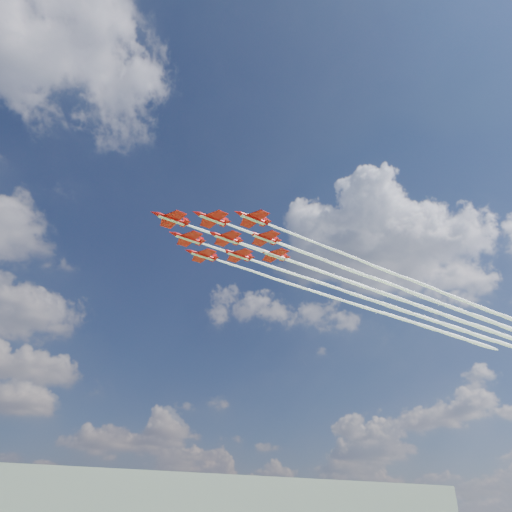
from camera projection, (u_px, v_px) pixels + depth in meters
The scene contains 9 objects.
jet_lead at pixel (366, 287), 175.82m from camera, with size 161.19×9.65×2.81m.
jet_row2_port at pixel (398, 287), 175.72m from camera, with size 161.19×9.65×2.81m.
jet_row2_starb at pixel (369, 299), 185.23m from camera, with size 161.19×9.65×2.81m.
jet_row3_port at pixel (429, 287), 175.62m from camera, with size 161.19×9.65×2.81m.
jet_row3_centre at pixel (399, 299), 185.13m from camera, with size 161.19×9.65×2.81m.
jet_row3_starb at pixel (372, 310), 194.65m from camera, with size 161.19×9.65×2.81m.
jet_row4_port at pixel (429, 299), 185.03m from camera, with size 161.19×9.65×2.81m.
jet_row4_starb at pixel (400, 309), 194.55m from camera, with size 161.19×9.65×2.81m.
jet_tail at pixel (429, 309), 194.45m from camera, with size 161.19×9.65×2.81m.
Camera 1 is at (-68.06, -107.00, 4.00)m, focal length 35.00 mm.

